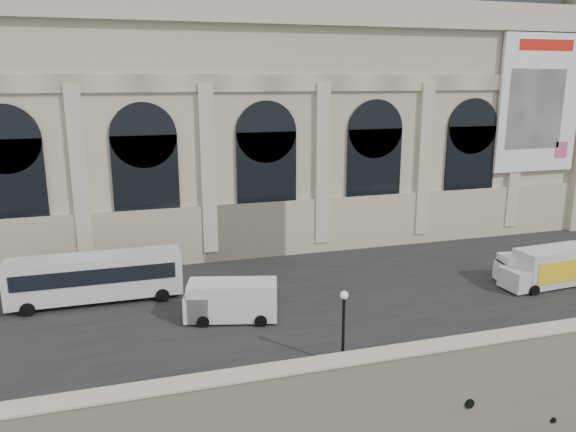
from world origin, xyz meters
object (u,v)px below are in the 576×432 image
(van_c, at_px, (527,268))
(van_b, at_px, (227,301))
(box_truck, at_px, (550,268))
(lamp_right, at_px, (343,329))
(bus_left, at_px, (96,277))

(van_c, bearing_deg, van_b, -179.34)
(van_b, relative_size, box_truck, 0.84)
(lamp_right, bearing_deg, bus_left, 134.64)
(box_truck, bearing_deg, van_b, 177.93)
(van_c, xyz_separation_m, box_truck, (1.03, -1.15, 0.35))
(van_c, height_order, box_truck, box_truck)
(van_b, relative_size, lamp_right, 1.44)
(box_truck, height_order, lamp_right, lamp_right)
(van_c, height_order, lamp_right, lamp_right)
(van_b, bearing_deg, box_truck, -2.07)
(van_c, distance_m, box_truck, 1.59)
(bus_left, xyz_separation_m, lamp_right, (13.13, -13.30, 0.24))
(van_c, distance_m, lamp_right, 20.20)
(bus_left, bearing_deg, van_c, -9.49)
(van_b, height_order, van_c, van_b)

